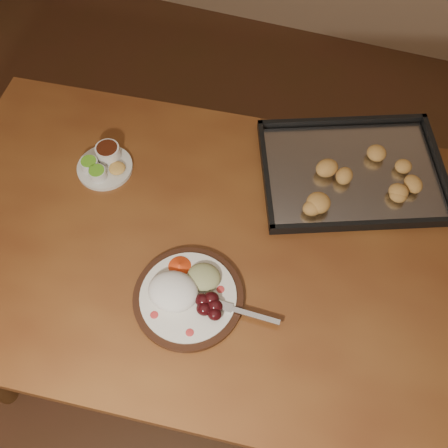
% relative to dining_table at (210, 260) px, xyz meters
% --- Properties ---
extents(ground, '(4.00, 4.00, 0.00)m').
position_rel_dining_table_xyz_m(ground, '(0.07, -0.16, -0.65)').
color(ground, '#50291B').
rests_on(ground, ground).
extents(dining_table, '(1.58, 1.04, 0.75)m').
position_rel_dining_table_xyz_m(dining_table, '(0.00, 0.00, 0.00)').
color(dining_table, brown).
rests_on(dining_table, ground).
extents(dinner_plate, '(0.36, 0.27, 0.06)m').
position_rel_dining_table_xyz_m(dinner_plate, '(-0.00, -0.16, 0.12)').
color(dinner_plate, black).
rests_on(dinner_plate, dining_table).
extents(condiment_saucer, '(0.15, 0.15, 0.05)m').
position_rel_dining_table_xyz_m(condiment_saucer, '(-0.36, 0.14, 0.12)').
color(condiment_saucer, beige).
rests_on(condiment_saucer, dining_table).
extents(baking_tray, '(0.60, 0.52, 0.05)m').
position_rel_dining_table_xyz_m(baking_tray, '(0.31, 0.33, 0.11)').
color(baking_tray, black).
rests_on(baking_tray, dining_table).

